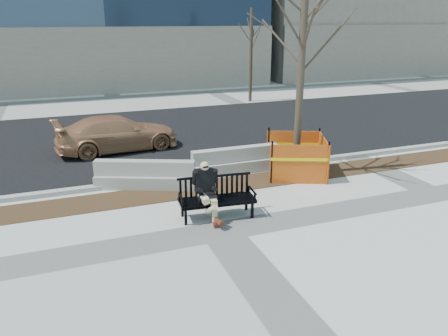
{
  "coord_description": "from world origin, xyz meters",
  "views": [
    {
      "loc": [
        -3.03,
        -8.31,
        4.53
      ],
      "look_at": [
        0.58,
        1.31,
        1.0
      ],
      "focal_mm": 35.24,
      "sensor_mm": 36.0,
      "label": 1
    }
  ],
  "objects_px": {
    "tree_fence": "(295,174)",
    "jersey_barrier_left": "(146,187)",
    "bench": "(217,217)",
    "sedan": "(119,150)",
    "jersey_barrier_right": "(235,172)",
    "seated_man": "(206,217)"
  },
  "relations": [
    {
      "from": "seated_man",
      "to": "bench",
      "type": "bearing_deg",
      "value": -11.02
    },
    {
      "from": "bench",
      "to": "jersey_barrier_right",
      "type": "relative_size",
      "value": 0.67
    },
    {
      "from": "bench",
      "to": "jersey_barrier_right",
      "type": "distance_m",
      "value": 3.28
    },
    {
      "from": "bench",
      "to": "seated_man",
      "type": "xyz_separation_m",
      "value": [
        -0.25,
        0.08,
        0.0
      ]
    },
    {
      "from": "sedan",
      "to": "seated_man",
      "type": "bearing_deg",
      "value": -176.68
    },
    {
      "from": "tree_fence",
      "to": "jersey_barrier_right",
      "type": "relative_size",
      "value": 2.29
    },
    {
      "from": "tree_fence",
      "to": "bench",
      "type": "bearing_deg",
      "value": -148.32
    },
    {
      "from": "tree_fence",
      "to": "jersey_barrier_left",
      "type": "distance_m",
      "value": 4.51
    },
    {
      "from": "bench",
      "to": "jersey_barrier_left",
      "type": "distance_m",
      "value": 2.81
    },
    {
      "from": "tree_fence",
      "to": "jersey_barrier_left",
      "type": "relative_size",
      "value": 2.27
    },
    {
      "from": "seated_man",
      "to": "jersey_barrier_right",
      "type": "relative_size",
      "value": 0.49
    },
    {
      "from": "sedan",
      "to": "jersey_barrier_right",
      "type": "relative_size",
      "value": 1.55
    },
    {
      "from": "jersey_barrier_right",
      "to": "bench",
      "type": "bearing_deg",
      "value": -119.3
    },
    {
      "from": "bench",
      "to": "jersey_barrier_right",
      "type": "height_order",
      "value": "bench"
    },
    {
      "from": "bench",
      "to": "sedan",
      "type": "bearing_deg",
      "value": 108.4
    },
    {
      "from": "bench",
      "to": "seated_man",
      "type": "distance_m",
      "value": 0.26
    },
    {
      "from": "sedan",
      "to": "jersey_barrier_left",
      "type": "xyz_separation_m",
      "value": [
        0.2,
        -4.01,
        0.0
      ]
    },
    {
      "from": "bench",
      "to": "sedan",
      "type": "height_order",
      "value": "sedan"
    },
    {
      "from": "tree_fence",
      "to": "jersey_barrier_left",
      "type": "xyz_separation_m",
      "value": [
        -4.48,
        0.52,
        0.0
      ]
    },
    {
      "from": "tree_fence",
      "to": "jersey_barrier_right",
      "type": "distance_m",
      "value": 1.83
    },
    {
      "from": "bench",
      "to": "jersey_barrier_left",
      "type": "height_order",
      "value": "bench"
    },
    {
      "from": "sedan",
      "to": "jersey_barrier_left",
      "type": "distance_m",
      "value": 4.01
    }
  ]
}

